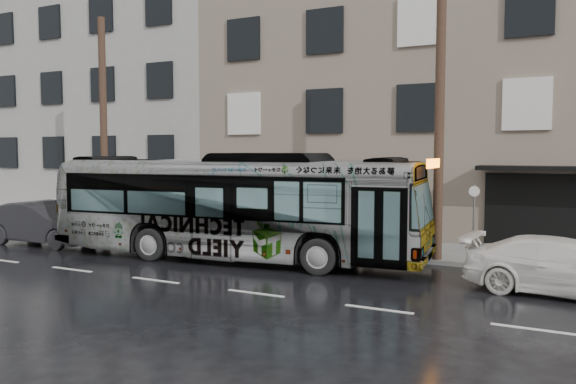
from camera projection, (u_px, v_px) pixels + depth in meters
The scene contains 10 objects.
ground at pixel (207, 264), 17.76m from camera, with size 120.00×120.00×0.00m, color black.
sidewalk at pixel (278, 240), 22.13m from camera, with size 90.00×3.60×0.15m, color gray.
building_taupe at pixel (448, 110), 26.47m from camera, with size 20.00×12.00×11.00m, color gray.
building_grey at pixel (105, 86), 37.86m from camera, with size 26.00×15.00×16.00m, color #A5A39C.
utility_pole_front at pixel (440, 117), 17.48m from camera, with size 0.30×0.30×9.00m, color #4B3325.
utility_pole_rear at pixel (104, 126), 23.70m from camera, with size 0.30×0.30×9.00m, color #4B3325.
sign_post at pixel (474, 224), 17.23m from camera, with size 0.06×0.06×2.40m, color slate.
bus at pixel (236, 206), 18.51m from camera, with size 2.95×12.62×3.51m, color #B2B2B2.
white_sedan at pixel (565, 267), 13.92m from camera, with size 1.98×4.86×1.41m, color white.
dark_sedan at pixel (45, 223), 21.44m from camera, with size 1.74×5.00×1.65m, color black.
Camera 1 is at (10.11, -14.56, 3.57)m, focal length 35.00 mm.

